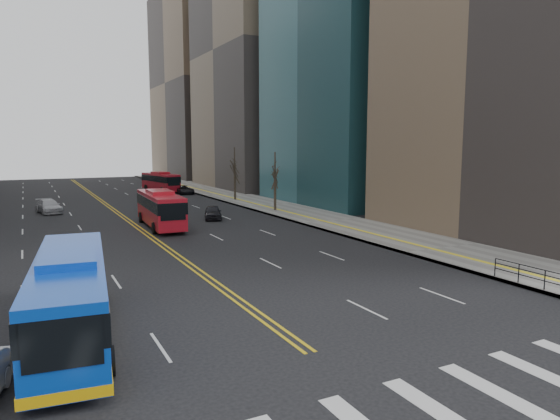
# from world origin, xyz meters

# --- Properties ---
(sidewalk_right) EXTENTS (7.00, 130.00, 0.15)m
(sidewalk_right) POSITION_xyz_m (17.50, 45.00, 0.07)
(sidewalk_right) COLOR gray
(sidewalk_right) RESTS_ON ground
(centerline) EXTENTS (0.55, 100.00, 0.01)m
(centerline) POSITION_xyz_m (0.00, 55.00, 0.01)
(centerline) COLOR gold
(centerline) RESTS_ON ground
(office_towers) EXTENTS (83.00, 134.00, 58.00)m
(office_towers) POSITION_xyz_m (0.12, 68.51, 23.92)
(office_towers) COLOR #969699
(office_towers) RESTS_ON ground
(pedestrian_railing) EXTENTS (0.06, 6.06, 1.02)m
(pedestrian_railing) POSITION_xyz_m (14.30, 6.00, 0.82)
(pedestrian_railing) COLOR black
(pedestrian_railing) RESTS_ON sidewalk_right
(street_trees) EXTENTS (35.20, 47.20, 7.60)m
(street_trees) POSITION_xyz_m (-7.18, 34.55, 4.87)
(street_trees) COLOR black
(street_trees) RESTS_ON ground
(blue_bus) EXTENTS (3.78, 12.01, 3.44)m
(blue_bus) POSITION_xyz_m (-7.51, 10.30, 1.81)
(blue_bus) COLOR #0B3DB3
(blue_bus) RESTS_ON ground
(red_bus_near) EXTENTS (3.04, 10.69, 3.38)m
(red_bus_near) POSITION_xyz_m (1.90, 34.99, 1.88)
(red_bus_near) COLOR #B41321
(red_bus_near) RESTS_ON ground
(red_bus_far) EXTENTS (3.98, 10.14, 3.17)m
(red_bus_far) POSITION_xyz_m (10.21, 69.11, 1.77)
(red_bus_far) COLOR #B41321
(red_bus_far) RESTS_ON ground
(car_dark_mid) EXTENTS (2.75, 4.34, 1.37)m
(car_dark_mid) POSITION_xyz_m (7.78, 37.52, 0.69)
(car_dark_mid) COLOR black
(car_dark_mid) RESTS_ON ground
(car_silver) EXTENTS (2.88, 5.30, 1.46)m
(car_silver) POSITION_xyz_m (-6.71, 49.95, 0.73)
(car_silver) COLOR #AFAFB5
(car_silver) RESTS_ON ground
(car_dark_far) EXTENTS (2.27, 4.67, 1.28)m
(car_dark_far) POSITION_xyz_m (12.50, 63.88, 0.64)
(car_dark_far) COLOR black
(car_dark_far) RESTS_ON ground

